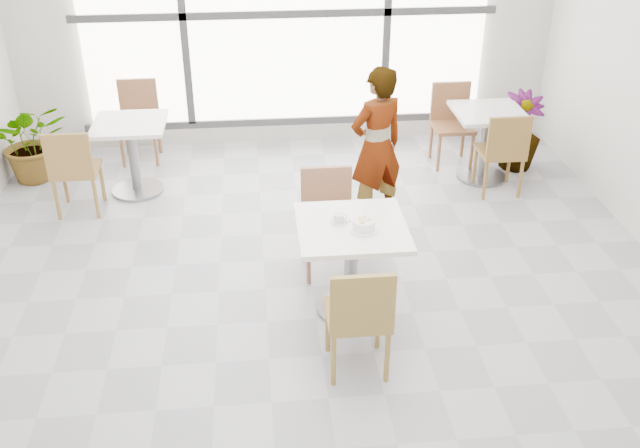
{
  "coord_description": "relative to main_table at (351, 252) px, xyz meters",
  "views": [
    {
      "loc": [
        -0.41,
        -4.44,
        3.35
      ],
      "look_at": [
        0.0,
        -0.3,
        1.0
      ],
      "focal_mm": 40.66,
      "sensor_mm": 36.0,
      "label": 1
    }
  ],
  "objects": [
    {
      "name": "floor",
      "position": [
        -0.27,
        -0.1,
        -0.52
      ],
      "size": [
        7.0,
        7.0,
        0.0
      ],
      "primitive_type": "plane",
      "color": "#9E9EA5",
      "rests_on": "ground"
    },
    {
      "name": "chair_far",
      "position": [
        -0.11,
        0.66,
        -0.02
      ],
      "size": [
        0.42,
        0.42,
        0.87
      ],
      "color": "#9C664A",
      "rests_on": "ground"
    },
    {
      "name": "bg_table_right",
      "position": [
        1.7,
        2.2,
        -0.04
      ],
      "size": [
        0.7,
        0.7,
        0.75
      ],
      "color": "silver",
      "rests_on": "ground"
    },
    {
      "name": "chair_near",
      "position": [
        -0.05,
        -0.74,
        -0.02
      ],
      "size": [
        0.42,
        0.42,
        0.87
      ],
      "rotation": [
        0.0,
        0.0,
        3.14
      ],
      "color": "olive",
      "rests_on": "ground"
    },
    {
      "name": "main_table",
      "position": [
        0.0,
        0.0,
        0.0
      ],
      "size": [
        0.8,
        0.8,
        0.75
      ],
      "color": "white",
      "rests_on": "ground"
    },
    {
      "name": "wall_back",
      "position": [
        -0.27,
        3.4,
        0.98
      ],
      "size": [
        6.0,
        0.0,
        6.0
      ],
      "primitive_type": "plane",
      "rotation": [
        1.57,
        0.0,
        0.0
      ],
      "color": "silver",
      "rests_on": "ground"
    },
    {
      "name": "bg_chair_right_far",
      "position": [
        1.46,
        2.67,
        -0.02
      ],
      "size": [
        0.42,
        0.42,
        0.87
      ],
      "color": "#915D3A",
      "rests_on": "ground"
    },
    {
      "name": "plant_left",
      "position": [
        -2.97,
        2.64,
        -0.1
      ],
      "size": [
        0.91,
        0.84,
        0.84
      ],
      "primitive_type": "imported",
      "rotation": [
        0.0,
        0.0,
        0.28
      ],
      "color": "#4F783D",
      "rests_on": "ground"
    },
    {
      "name": "oatmeal_bowl",
      "position": [
        0.07,
        -0.08,
        0.27
      ],
      "size": [
        0.21,
        0.21,
        0.1
      ],
      "color": "white",
      "rests_on": "main_table"
    },
    {
      "name": "bg_chair_left_near",
      "position": [
        -2.37,
        1.79,
        -0.02
      ],
      "size": [
        0.42,
        0.42,
        0.87
      ],
      "rotation": [
        0.0,
        0.0,
        3.14
      ],
      "color": "olive",
      "rests_on": "ground"
    },
    {
      "name": "bg_chair_right_near",
      "position": [
        1.76,
        1.81,
        -0.02
      ],
      "size": [
        0.42,
        0.42,
        0.87
      ],
      "rotation": [
        0.0,
        0.0,
        3.14
      ],
      "color": "brown",
      "rests_on": "ground"
    },
    {
      "name": "plant_right",
      "position": [
        2.14,
        2.43,
        -0.11
      ],
      "size": [
        0.52,
        0.52,
        0.84
      ],
      "primitive_type": "imported",
      "rotation": [
        0.0,
        0.0,
        -0.12
      ],
      "color": "#448143",
      "rests_on": "ground"
    },
    {
      "name": "window",
      "position": [
        -0.27,
        3.34,
        0.98
      ],
      "size": [
        4.6,
        0.07,
        2.52
      ],
      "color": "white",
      "rests_on": "ground"
    },
    {
      "name": "bg_chair_left_far",
      "position": [
        -1.93,
        3.1,
        -0.02
      ],
      "size": [
        0.42,
        0.42,
        0.87
      ],
      "color": "#976343",
      "rests_on": "ground"
    },
    {
      "name": "bg_table_left",
      "position": [
        -1.89,
        2.23,
        -0.04
      ],
      "size": [
        0.7,
        0.7,
        0.75
      ],
      "color": "white",
      "rests_on": "ground"
    },
    {
      "name": "person",
      "position": [
        0.42,
        1.41,
        0.22
      ],
      "size": [
        0.64,
        0.55,
        1.49
      ],
      "primitive_type": "imported",
      "rotation": [
        0.0,
        0.0,
        3.56
      ],
      "color": "black",
      "rests_on": "ground"
    },
    {
      "name": "coffee_cup",
      "position": [
        -0.09,
        0.06,
        0.26
      ],
      "size": [
        0.16,
        0.13,
        0.07
      ],
      "color": "silver",
      "rests_on": "main_table"
    }
  ]
}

